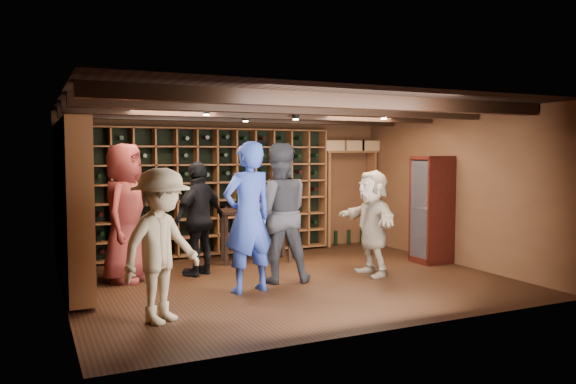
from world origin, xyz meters
name	(u,v)px	position (x,y,z in m)	size (l,w,h in m)	color
ground	(289,280)	(0.00, 0.00, 0.00)	(6.00, 6.00, 0.00)	black
room_shell	(287,111)	(0.00, 0.05, 2.42)	(6.00, 6.00, 6.00)	brown
wine_rack_back	(206,191)	(-0.52, 2.33, 1.15)	(4.65, 0.30, 2.20)	brown
wine_rack_left	(72,203)	(-2.83, 0.82, 1.15)	(0.30, 2.65, 2.20)	brown
crate_shelf	(350,166)	(2.41, 2.32, 1.57)	(1.20, 0.32, 2.07)	brown
display_cabinet	(432,211)	(2.71, 0.20, 0.86)	(0.55, 0.50, 1.75)	#330D0A
man_blue_shirt	(248,217)	(-0.76, -0.38, 0.99)	(0.72, 0.47, 1.98)	navy
man_grey_suit	(278,213)	(-0.16, 0.01, 0.98)	(0.96, 0.74, 1.97)	black
guest_red_floral	(124,213)	(-2.14, 0.92, 0.98)	(0.96, 0.62, 1.96)	maroon
guest_woman_black	(199,219)	(-1.06, 0.88, 0.85)	(1.00, 0.42, 1.70)	black
guest_khaki	(161,246)	(-2.08, -1.23, 0.83)	(1.08, 0.62, 1.67)	#9C8C6C
guest_beige	(372,222)	(1.30, -0.17, 0.79)	(1.46, 0.47, 1.58)	gray
tasting_table	(256,215)	(0.10, 1.54, 0.78)	(1.26, 0.79, 1.16)	black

